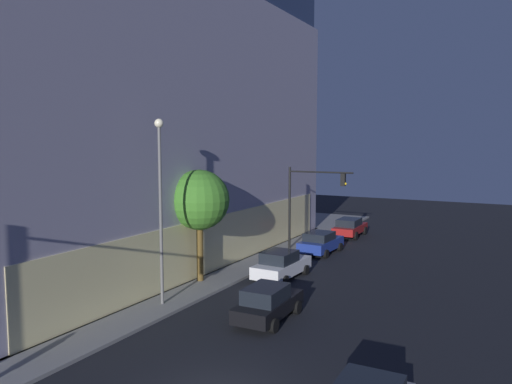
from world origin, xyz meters
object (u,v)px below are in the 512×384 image
at_px(traffic_light_far_corner, 309,194).
at_px(car_red, 350,227).
at_px(car_blue, 320,242).
at_px(street_lamp_sidewalk, 160,191).
at_px(car_black, 268,303).
at_px(sidewalk_tree, 199,200).
at_px(modern_building, 86,109).
at_px(car_white, 281,265).

relative_size(traffic_light_far_corner, car_red, 1.34).
distance_m(car_blue, car_red, 7.40).
xyz_separation_m(traffic_light_far_corner, street_lamp_sidewalk, (-14.88, 1.76, 1.41)).
xyz_separation_m(car_black, car_red, (21.57, 2.94, -0.00)).
height_order(street_lamp_sidewalk, sidewalk_tree, street_lamp_sidewalk).
xyz_separation_m(traffic_light_far_corner, sidewalk_tree, (-10.55, 2.48, 0.48)).
relative_size(modern_building, car_black, 7.74).
relative_size(street_lamp_sidewalk, car_blue, 2.05).
bearing_deg(car_white, car_blue, 2.59).
height_order(sidewalk_tree, car_blue, sidewalk_tree).
bearing_deg(traffic_light_far_corner, car_white, -170.42).
relative_size(sidewalk_tree, car_red, 1.40).
bearing_deg(car_blue, modern_building, 115.80).
bearing_deg(traffic_light_far_corner, car_red, -6.17).
bearing_deg(sidewalk_tree, modern_building, 75.64).
height_order(traffic_light_far_corner, car_white, traffic_light_far_corner).
distance_m(car_black, car_red, 21.77).
bearing_deg(traffic_light_far_corner, sidewalk_tree, 166.77).
bearing_deg(car_blue, street_lamp_sidewalk, 169.85).
height_order(street_lamp_sidewalk, car_black, street_lamp_sidewalk).
height_order(street_lamp_sidewalk, car_red, street_lamp_sidewalk).
height_order(car_blue, car_red, car_blue).
distance_m(street_lamp_sidewalk, car_black, 7.44).
relative_size(street_lamp_sidewalk, car_white, 2.01).
bearing_deg(car_white, car_black, -159.56).
xyz_separation_m(traffic_light_far_corner, car_red, (7.46, -0.81, -3.53)).
bearing_deg(car_black, modern_building, 70.04).
bearing_deg(car_red, car_white, -178.28).
relative_size(modern_building, car_white, 7.37).
relative_size(car_black, car_white, 0.95).
bearing_deg(modern_building, car_black, -109.96).
distance_m(sidewalk_tree, car_red, 18.74).
height_order(modern_building, car_black, modern_building).
height_order(modern_building, car_red, modern_building).
distance_m(street_lamp_sidewalk, car_blue, 15.97).
distance_m(modern_building, car_black, 21.83).
bearing_deg(car_black, sidewalk_tree, 60.23).
xyz_separation_m(traffic_light_far_corner, car_white, (-7.42, -1.25, -3.53)).
distance_m(car_black, car_blue, 14.45).
distance_m(street_lamp_sidewalk, sidewalk_tree, 4.49).
relative_size(car_black, car_red, 0.94).
height_order(traffic_light_far_corner, street_lamp_sidewalk, street_lamp_sidewalk).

